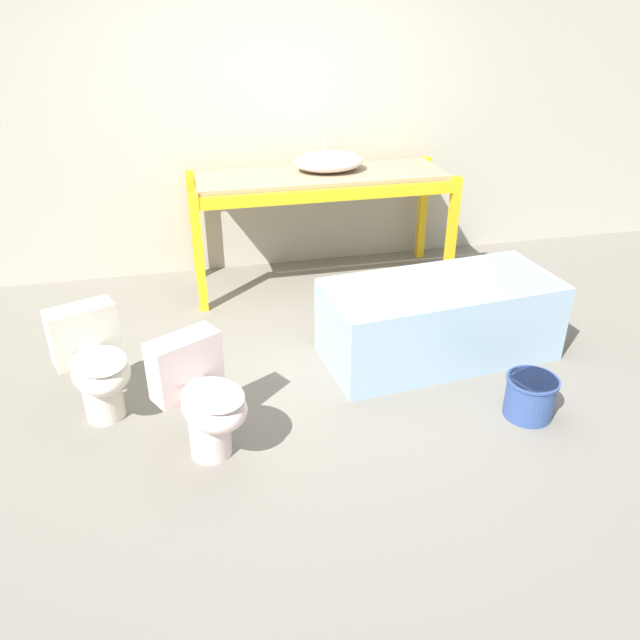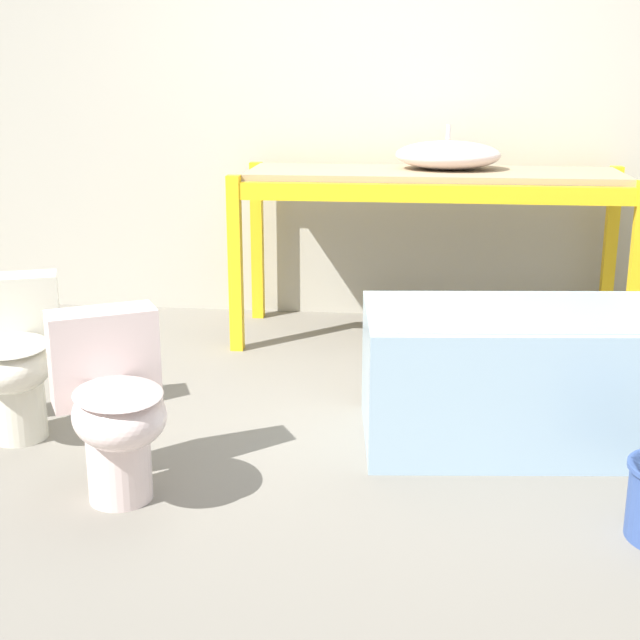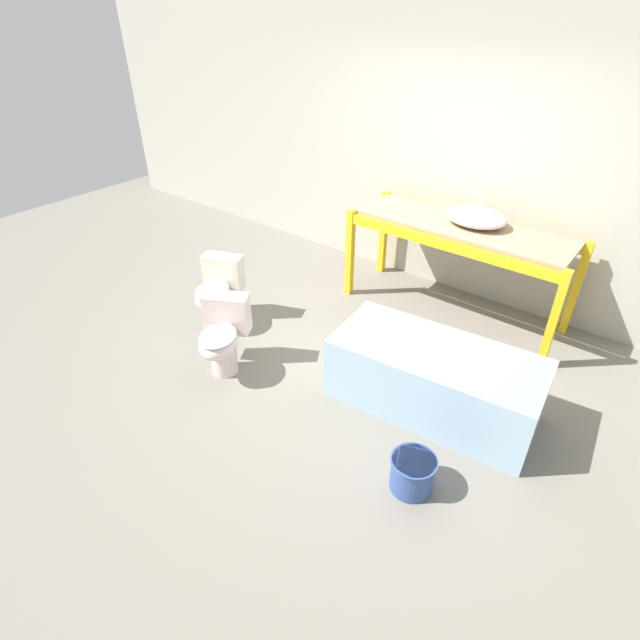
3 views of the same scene
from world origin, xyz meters
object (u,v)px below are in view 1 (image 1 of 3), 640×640
Objects in this scene: toilet_near at (204,398)px; bucket_white at (530,396)px; toilet_far at (96,364)px; sink_basin at (328,161)px; bathtub_main at (440,314)px.

toilet_near is 1.94m from bucket_white.
toilet_far is 2.11× the size of bucket_white.
bucket_white is (1.93, -0.11, -0.22)m from toilet_near.
bathtub_main is (0.44, -1.49, -0.72)m from sink_basin.
sink_basin is 2.57m from toilet_far.
toilet_far is at bearing 166.68° from bucket_white.
bucket_white is (0.27, -0.80, -0.18)m from bathtub_main.
sink_basin reaches higher than bathtub_main.
bucket_white is (2.53, -0.60, -0.22)m from toilet_far.
toilet_near is at bearing -163.18° from bathtub_main.
toilet_near reaches higher than bathtub_main.
bucket_white is at bearing -72.79° from sink_basin.
toilet_near is (-1.22, -2.18, -0.69)m from sink_basin.
toilet_far reaches higher than bucket_white.
toilet_near is 1.00× the size of toilet_far.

